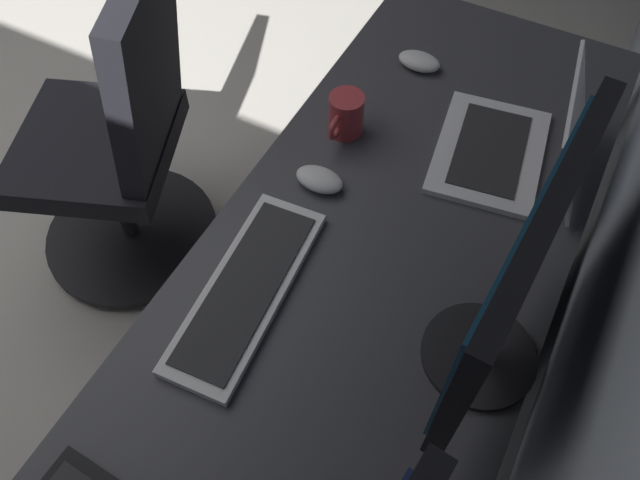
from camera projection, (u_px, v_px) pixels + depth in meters
name	position (u px, v px, depth m)	size (l,w,h in m)	color
desk	(343.00, 336.00, 1.18)	(2.00, 0.67, 0.73)	#38383D
drawer_pedestal	(397.00, 309.00, 1.57)	(0.40, 0.51, 0.69)	#38383D
monitor_primary	(513.00, 281.00, 0.88)	(0.47, 0.20, 0.45)	black
laptop_leftmost	(522.00, 144.00, 1.30)	(0.35, 0.34, 0.22)	silver
keyboard_spare	(246.00, 289.00, 1.15)	(0.43, 0.17, 0.02)	silver
mouse_main	(419.00, 61.00, 1.50)	(0.06, 0.10, 0.03)	silver
mouse_spare	(319.00, 179.00, 1.29)	(0.06, 0.10, 0.03)	silver
coffee_mug	(345.00, 115.00, 1.35)	(0.12, 0.08, 0.10)	#A53338
office_chair	(122.00, 150.00, 1.73)	(0.57, 0.61, 0.97)	black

